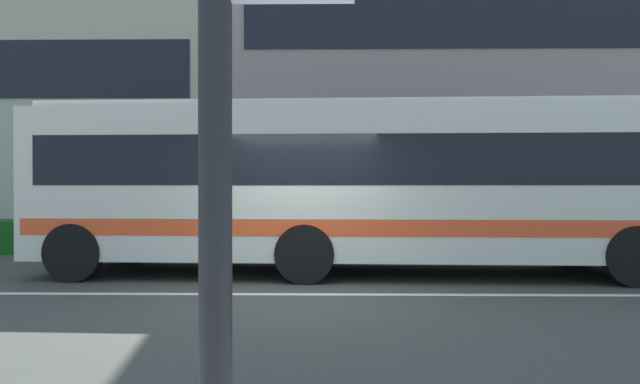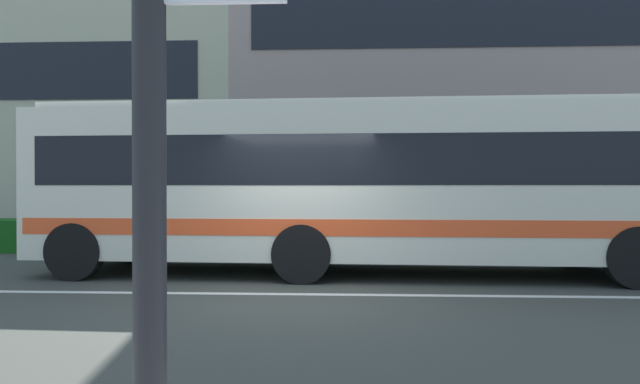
% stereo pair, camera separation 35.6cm
% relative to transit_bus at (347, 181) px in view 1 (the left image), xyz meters
% --- Properties ---
extents(ground_plane, '(160.00, 160.00, 0.00)m').
position_rel_transit_bus_xyz_m(ground_plane, '(-0.80, -2.09, -1.73)').
color(ground_plane, '#3E4039').
extents(lane_centre_line, '(60.00, 0.16, 0.01)m').
position_rel_transit_bus_xyz_m(lane_centre_line, '(-0.80, -2.09, -1.72)').
color(lane_centre_line, silver).
rests_on(lane_centre_line, ground_plane).
extents(hedge_row_far, '(21.56, 1.10, 0.80)m').
position_rel_transit_bus_xyz_m(hedge_row_far, '(-1.86, 3.35, -1.33)').
color(hedge_row_far, '#165216').
rests_on(hedge_row_far, ground_plane).
extents(apartment_block_right, '(18.48, 11.92, 12.46)m').
position_rel_transit_bus_xyz_m(apartment_block_right, '(5.48, 13.22, 4.50)').
color(apartment_block_right, '#A18B83').
rests_on(apartment_block_right, ground_plane).
extents(transit_bus, '(11.46, 2.99, 3.13)m').
position_rel_transit_bus_xyz_m(transit_bus, '(0.00, 0.00, 0.00)').
color(transit_bus, beige).
rests_on(transit_bus, ground_plane).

